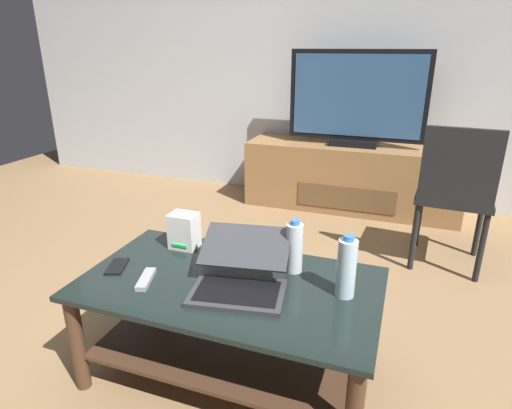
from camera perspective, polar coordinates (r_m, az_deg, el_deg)
The scene contains 12 objects.
ground_plane at distance 2.10m, azimuth -5.72°, elevation -19.84°, with size 7.68×7.68×0.00m, color olive.
back_wall at distance 4.02m, azimuth 10.11°, elevation 20.81°, with size 6.40×0.12×2.80m, color silver.
coffee_table at distance 1.84m, azimuth -3.45°, elevation -13.97°, with size 1.21×0.68×0.46m.
media_cabinet at distance 3.82m, azimuth 12.54°, elevation 3.62°, with size 1.80×0.51×0.56m.
television at distance 3.67m, azimuth 13.29°, elevation 13.32°, with size 1.11×0.20×0.77m.
dining_chair at distance 2.87m, azimuth 24.98°, elevation 1.72°, with size 0.47×0.47×0.93m.
laptop at distance 1.71m, azimuth -2.01°, elevation -9.13°, with size 0.42×0.45×0.18m.
router_box at distance 2.04m, azimuth -9.55°, elevation -3.45°, with size 0.13×0.11×0.17m.
water_bottle_near at distance 1.65m, azimuth 11.96°, elevation -8.24°, with size 0.07×0.07×0.25m.
water_bottle_far at distance 1.80m, azimuth 5.13°, elevation -5.70°, with size 0.07×0.07×0.23m.
cell_phone at distance 1.96m, azimuth -18.02°, elevation -7.84°, with size 0.07×0.14×0.01m, color black.
tv_remote at distance 1.82m, azimuth -14.46°, elevation -9.61°, with size 0.04×0.16×0.02m, color #99999E.
Camera 1 is at (0.73, -1.43, 1.36)m, focal length 30.03 mm.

